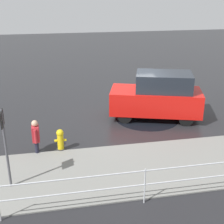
{
  "coord_description": "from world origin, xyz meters",
  "views": [
    {
      "loc": [
        3.39,
        12.54,
        5.34
      ],
      "look_at": [
        1.23,
        1.45,
        0.9
      ],
      "focal_mm": 50.0,
      "sensor_mm": 36.0,
      "label": 1
    }
  ],
  "objects_px": {
    "fire_hydrant": "(60,140)",
    "sign_post": "(5,138)",
    "pedestrian": "(36,135)",
    "moving_hatchback": "(158,96)"
  },
  "relations": [
    {
      "from": "fire_hydrant",
      "to": "sign_post",
      "type": "bearing_deg",
      "value": 52.74
    },
    {
      "from": "sign_post",
      "to": "pedestrian",
      "type": "bearing_deg",
      "value": -109.14
    },
    {
      "from": "pedestrian",
      "to": "fire_hydrant",
      "type": "bearing_deg",
      "value": -179.3
    },
    {
      "from": "moving_hatchback",
      "to": "fire_hydrant",
      "type": "xyz_separation_m",
      "value": [
        4.33,
        2.23,
        -0.63
      ]
    },
    {
      "from": "fire_hydrant",
      "to": "pedestrian",
      "type": "relative_size",
      "value": 0.66
    },
    {
      "from": "moving_hatchback",
      "to": "fire_hydrant",
      "type": "distance_m",
      "value": 4.91
    },
    {
      "from": "moving_hatchback",
      "to": "sign_post",
      "type": "bearing_deg",
      "value": 35.86
    },
    {
      "from": "pedestrian",
      "to": "sign_post",
      "type": "distance_m",
      "value": 2.28
    },
    {
      "from": "fire_hydrant",
      "to": "pedestrian",
      "type": "distance_m",
      "value": 0.87
    },
    {
      "from": "moving_hatchback",
      "to": "pedestrian",
      "type": "xyz_separation_m",
      "value": [
        5.15,
        2.24,
        -0.34
      ]
    }
  ]
}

